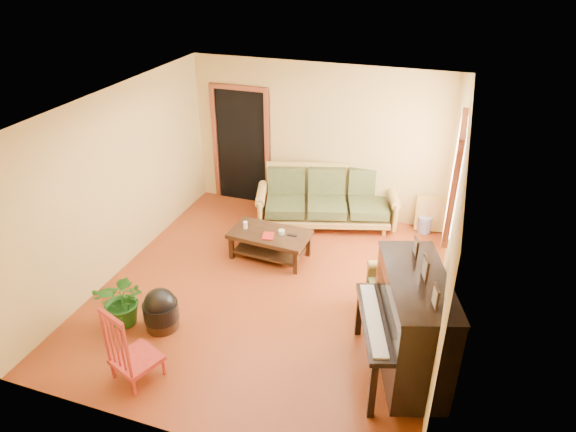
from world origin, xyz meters
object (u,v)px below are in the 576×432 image
(piano, at_px, (412,327))
(potted_plant, at_px, (123,300))
(red_chair, at_px, (134,342))
(coffee_table, at_px, (270,245))
(footstool, at_px, (161,313))
(ceramic_crock, at_px, (425,225))
(armchair, at_px, (400,289))
(sofa, at_px, (327,199))

(piano, relative_size, potted_plant, 2.03)
(red_chair, relative_size, potted_plant, 1.37)
(piano, bearing_deg, potted_plant, 167.08)
(coffee_table, height_order, footstool, coffee_table)
(potted_plant, bearing_deg, red_chair, -48.11)
(coffee_table, distance_m, ceramic_crock, 2.64)
(piano, bearing_deg, armchair, 85.98)
(armchair, relative_size, red_chair, 0.92)
(ceramic_crock, bearing_deg, red_chair, -122.18)
(piano, bearing_deg, sofa, 102.38)
(coffee_table, relative_size, footstool, 2.71)
(piano, bearing_deg, coffee_table, 125.07)
(piano, xyz_separation_m, ceramic_crock, (-0.12, 3.25, -0.50))
(piano, xyz_separation_m, potted_plant, (-3.46, -0.30, -0.28))
(sofa, xyz_separation_m, coffee_table, (-0.55, -1.24, -0.27))
(coffee_table, height_order, piano, piano)
(sofa, distance_m, footstool, 3.43)
(armchair, xyz_separation_m, piano, (0.22, -0.90, 0.19))
(red_chair, distance_m, ceramic_crock, 5.06)
(potted_plant, bearing_deg, coffee_table, 59.40)
(armchair, distance_m, potted_plant, 3.45)
(coffee_table, distance_m, red_chair, 2.81)
(red_chair, bearing_deg, sofa, 95.72)
(ceramic_crock, bearing_deg, footstool, -129.66)
(coffee_table, bearing_deg, armchair, -21.68)
(armchair, height_order, piano, piano)
(sofa, distance_m, ceramic_crock, 1.67)
(coffee_table, xyz_separation_m, red_chair, (-0.54, -2.74, 0.27))
(footstool, distance_m, potted_plant, 0.50)
(ceramic_crock, height_order, potted_plant, potted_plant)
(footstool, bearing_deg, red_chair, -77.17)
(sofa, bearing_deg, potted_plant, -134.80)
(footstool, bearing_deg, coffee_table, 69.56)
(piano, distance_m, potted_plant, 3.48)
(sofa, distance_m, armchair, 2.55)
(armchair, bearing_deg, potted_plant, 178.40)
(red_chair, relative_size, ceramic_crock, 3.53)
(piano, distance_m, footstool, 3.03)
(armchair, relative_size, potted_plant, 1.26)
(piano, height_order, potted_plant, piano)
(footstool, height_order, red_chair, red_chair)
(piano, height_order, ceramic_crock, piano)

